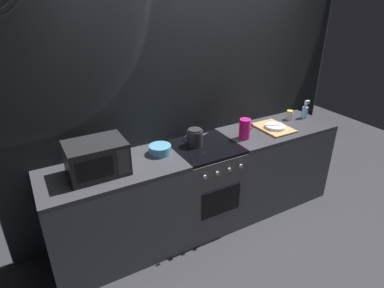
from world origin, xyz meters
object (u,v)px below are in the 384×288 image
(microwave, at_px, (96,158))
(dish_pile, at_px, (274,127))
(mixing_bowl, at_px, (160,150))
(spray_bottle, at_px, (305,111))
(kettle, at_px, (195,137))
(pitcher, at_px, (245,129))
(spice_jar, at_px, (290,115))
(stove_unit, at_px, (204,186))

(microwave, xyz_separation_m, dish_pile, (1.85, -0.02, -0.12))
(mixing_bowl, bearing_deg, spray_bottle, -0.11)
(kettle, bearing_deg, mixing_bowl, 178.84)
(pitcher, relative_size, dish_pile, 0.50)
(kettle, height_order, dish_pile, kettle)
(kettle, xyz_separation_m, dish_pile, (0.92, -0.07, -0.06))
(spice_jar, bearing_deg, mixing_bowl, -178.38)
(kettle, distance_m, mixing_bowl, 0.36)
(dish_pile, relative_size, spice_jar, 3.81)
(dish_pile, xyz_separation_m, spice_jar, (0.34, 0.13, 0.03))
(stove_unit, relative_size, pitcher, 4.50)
(spray_bottle, bearing_deg, pitcher, -173.69)
(mixing_bowl, bearing_deg, dish_pile, -3.67)
(stove_unit, distance_m, spray_bottle, 1.46)
(microwave, relative_size, mixing_bowl, 2.30)
(pitcher, xyz_separation_m, spray_bottle, (0.94, 0.10, -0.02))
(kettle, relative_size, mixing_bowl, 1.42)
(pitcher, height_order, spray_bottle, spray_bottle)
(dish_pile, bearing_deg, spice_jar, 20.45)
(stove_unit, relative_size, spice_jar, 8.57)
(kettle, distance_m, spray_bottle, 1.44)
(stove_unit, distance_m, microwave, 1.17)
(kettle, distance_m, spice_jar, 1.26)
(microwave, height_order, spray_bottle, microwave)
(stove_unit, relative_size, kettle, 3.16)
(microwave, distance_m, kettle, 0.93)
(pitcher, bearing_deg, microwave, 178.00)
(microwave, bearing_deg, pitcher, -2.00)
(mixing_bowl, distance_m, spray_bottle, 1.80)
(stove_unit, bearing_deg, spray_bottle, 2.42)
(stove_unit, distance_m, spice_jar, 1.29)
(mixing_bowl, bearing_deg, microwave, -174.28)
(kettle, height_order, spice_jar, kettle)
(kettle, relative_size, pitcher, 1.42)
(mixing_bowl, relative_size, spice_jar, 1.90)
(stove_unit, distance_m, pitcher, 0.70)
(microwave, bearing_deg, spray_bottle, 1.30)
(stove_unit, distance_m, dish_pile, 0.96)
(dish_pile, distance_m, spice_jar, 0.37)
(dish_pile, relative_size, spray_bottle, 1.97)
(pitcher, xyz_separation_m, spice_jar, (0.76, 0.15, -0.05))
(spice_jar, relative_size, spray_bottle, 0.52)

